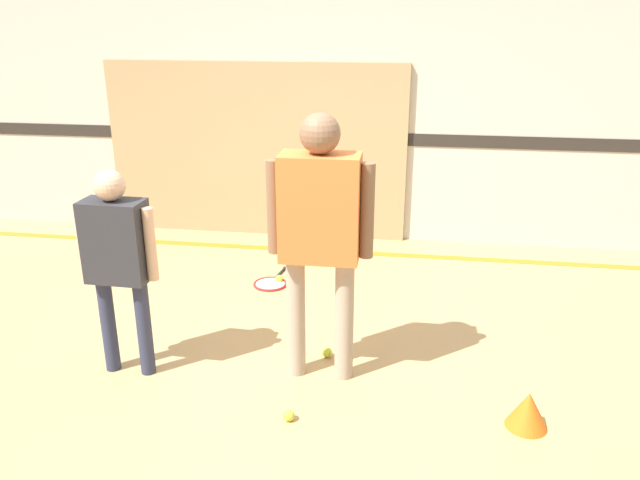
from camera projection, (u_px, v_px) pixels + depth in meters
ground_plane at (289, 372)px, 4.02m from camera, size 16.00×16.00×0.00m
wall_back at (341, 78)px, 5.96m from camera, size 16.00×0.07×3.20m
wall_panel at (255, 151)px, 6.27m from camera, size 3.03×0.05×1.74m
floor_stripe at (333, 251)px, 6.04m from camera, size 14.40×0.10×0.01m
person_instructor at (320, 222)px, 3.65m from camera, size 0.63×0.26×1.66m
person_student_left at (117, 252)px, 3.76m from camera, size 0.51×0.22×1.33m
racket_spare_on_floor at (271, 283)px, 5.32m from camera, size 0.33×0.54×0.03m
tennis_ball_near_instructor at (289, 415)px, 3.53m from camera, size 0.07×0.07×0.07m
tennis_ball_by_spare_racket at (279, 279)px, 5.35m from camera, size 0.07×0.07×0.07m
tennis_ball_stray_left at (327, 352)px, 4.19m from camera, size 0.07×0.07×0.07m
training_cone at (528, 410)px, 3.46m from camera, size 0.23×0.23×0.21m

